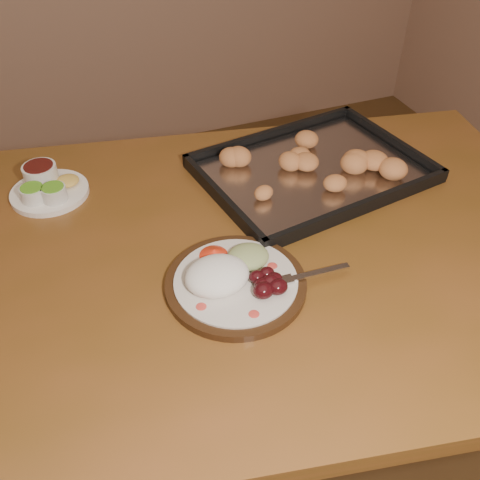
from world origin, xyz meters
name	(u,v)px	position (x,y,z in m)	size (l,w,h in m)	color
dining_table	(208,285)	(0.27, 0.28, 0.65)	(1.64, 1.17, 0.75)	brown
dinner_plate	(234,278)	(0.29, 0.17, 0.77)	(0.33, 0.25, 0.06)	black
condiment_saucer	(47,186)	(0.01, 0.58, 0.77)	(0.17, 0.17, 0.06)	white
baking_tray	(312,168)	(0.58, 0.44, 0.77)	(0.53, 0.43, 0.05)	black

